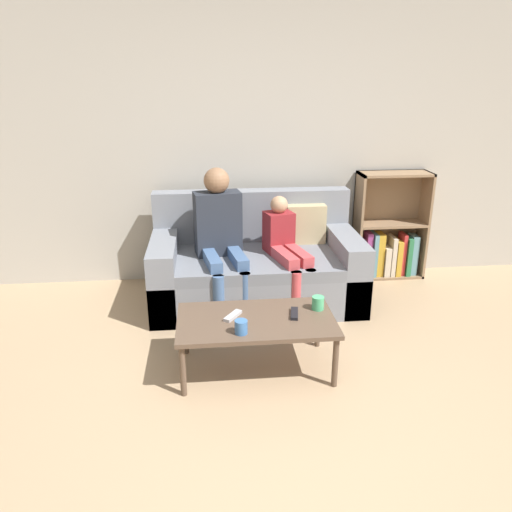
% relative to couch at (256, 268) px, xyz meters
% --- Properties ---
extents(ground_plane, '(22.00, 22.00, 0.00)m').
position_rel_couch_xyz_m(ground_plane, '(0.06, -2.04, -0.30)').
color(ground_plane, tan).
extents(wall_back, '(12.00, 0.06, 2.60)m').
position_rel_couch_xyz_m(wall_back, '(0.06, 0.60, 1.00)').
color(wall_back, '#B7B2A8').
rests_on(wall_back, ground_plane).
extents(couch, '(1.81, 0.98, 0.93)m').
position_rel_couch_xyz_m(couch, '(0.00, 0.00, 0.00)').
color(couch, gray).
rests_on(couch, ground_plane).
extents(bookshelf, '(0.69, 0.28, 1.05)m').
position_rel_couch_xyz_m(bookshelf, '(1.37, 0.44, 0.08)').
color(bookshelf, '#8E7051').
rests_on(bookshelf, ground_plane).
extents(coffee_table, '(1.06, 0.60, 0.39)m').
position_rel_couch_xyz_m(coffee_table, '(-0.12, -1.15, 0.05)').
color(coffee_table, brown).
rests_on(coffee_table, ground_plane).
extents(person_adult, '(0.45, 0.71, 1.20)m').
position_rel_couch_xyz_m(person_adult, '(-0.32, -0.09, 0.40)').
color(person_adult, '#476693').
rests_on(person_adult, ground_plane).
extents(person_child, '(0.39, 0.70, 0.95)m').
position_rel_couch_xyz_m(person_child, '(0.24, -0.16, 0.24)').
color(person_child, '#C6474C').
rests_on(person_child, ground_plane).
extents(cup_near, '(0.08, 0.08, 0.09)m').
position_rel_couch_xyz_m(cup_near, '(0.32, -1.05, 0.13)').
color(cup_near, '#4CB77A').
rests_on(cup_near, coffee_table).
extents(cup_far, '(0.08, 0.08, 0.09)m').
position_rel_couch_xyz_m(cup_far, '(-0.23, -1.34, 0.13)').
color(cup_far, '#3D70B2').
rests_on(cup_far, coffee_table).
extents(tv_remote_0, '(0.08, 0.18, 0.02)m').
position_rel_couch_xyz_m(tv_remote_0, '(0.15, -1.13, 0.10)').
color(tv_remote_0, black).
rests_on(tv_remote_0, coffee_table).
extents(tv_remote_1, '(0.14, 0.17, 0.02)m').
position_rel_couch_xyz_m(tv_remote_1, '(-0.27, -1.12, 0.10)').
color(tv_remote_1, '#B7B7BC').
rests_on(tv_remote_1, coffee_table).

